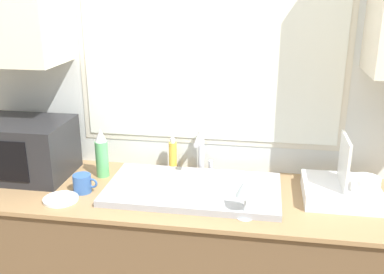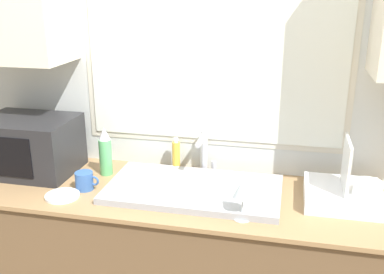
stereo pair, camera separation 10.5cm
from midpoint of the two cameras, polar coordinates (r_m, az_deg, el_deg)
wall_back at (r=2.19m, az=0.86°, el=8.25°), size 6.00×0.38×2.60m
sink_basin at (r=2.08m, az=-1.30°, el=-6.64°), size 0.79×0.44×0.03m
faucet at (r=2.23m, az=-0.15°, el=-1.58°), size 0.08×0.18×0.21m
microwave at (r=2.38m, az=-21.85°, el=-1.37°), size 0.46×0.35×0.28m
dish_rack at (r=2.09m, az=17.32°, el=-6.33°), size 0.33×0.30×0.29m
spray_bottle at (r=2.26m, az=-12.70°, el=-2.09°), size 0.06×0.06×0.25m
soap_bottle at (r=2.29m, az=-3.76°, el=-2.44°), size 0.04×0.04×0.18m
mug_near_sink at (r=2.14m, az=-15.10°, el=-5.72°), size 0.11×0.08×0.09m
wine_glass at (r=1.82m, az=5.20°, el=-6.49°), size 0.08×0.08×0.18m
small_plate at (r=2.10m, az=-17.72°, el=-7.54°), size 0.15×0.15×0.01m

